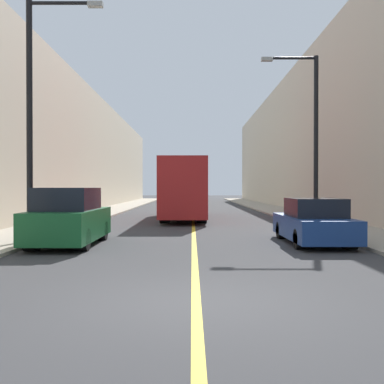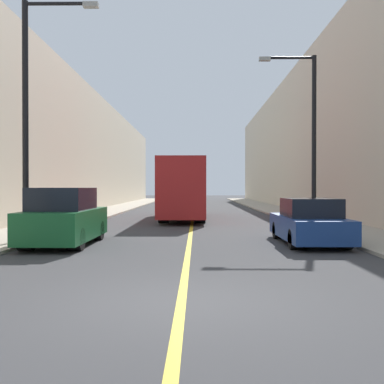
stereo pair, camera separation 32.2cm
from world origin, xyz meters
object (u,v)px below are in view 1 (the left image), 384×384
Objects in this scene: street_lamp_left at (34,104)px; street_lamp_right at (309,130)px; parked_suv_left at (67,219)px; car_right_near at (312,223)px; bus at (183,188)px.

street_lamp_left reaches higher than street_lamp_right.
parked_suv_left is 0.97× the size of car_right_near.
parked_suv_left is 0.56× the size of street_lamp_left.
street_lamp_left is at bearing -111.34° from bus.
parked_suv_left is at bearing -176.82° from car_right_near.
car_right_near is at bearing 3.18° from parked_suv_left.
street_lamp_right reaches higher than car_right_near.
street_lamp_left is at bearing 161.77° from parked_suv_left.
street_lamp_left reaches higher than bus.
street_lamp_left is at bearing -154.06° from street_lamp_right.
parked_suv_left is at bearing -105.75° from bus.
street_lamp_right is at bearing 30.62° from parked_suv_left.
bus is 12.99m from parked_suv_left.
bus is 13.26m from street_lamp_left.
street_lamp_left is (-1.20, 0.39, 3.76)m from parked_suv_left.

